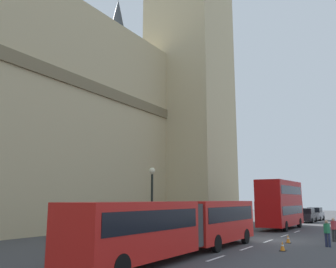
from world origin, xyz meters
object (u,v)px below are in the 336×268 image
object	(u,v)px
sedan_lead	(307,215)
traffic_cone_middle	(288,239)
double_decker_bus	(280,202)
pedestrian_near_cones	(327,232)
articulated_bus	(182,223)
sedan_trailing	(315,214)
street_lamp	(152,199)
pedestrian_by_kerb	(334,229)
traffic_cone_west	(282,246)

from	to	relation	value
sedan_lead	traffic_cone_middle	distance (m)	25.01
double_decker_bus	traffic_cone_middle	bearing A→B (deg)	-163.42
traffic_cone_middle	pedestrian_near_cones	bearing A→B (deg)	-105.48
articulated_bus	traffic_cone_middle	xyz separation A→B (m)	(8.73, -3.55, -1.46)
sedan_lead	pedestrian_near_cones	xyz separation A→B (m)	(-25.50, -6.22, -0.00)
sedan_trailing	articulated_bus	bearing A→B (deg)	179.86
street_lamp	pedestrian_by_kerb	xyz separation A→B (m)	(7.82, -10.71, -2.14)
street_lamp	traffic_cone_middle	bearing A→B (deg)	-57.26
sedan_trailing	pedestrian_near_cones	world-z (taller)	sedan_trailing
double_decker_bus	pedestrian_by_kerb	size ratio (longest dim) A/B	5.49
traffic_cone_west	street_lamp	distance (m)	9.23
sedan_trailing	traffic_cone_west	bearing A→B (deg)	-173.17
sedan_lead	traffic_cone_middle	size ratio (longest dim) A/B	7.59
sedan_lead	sedan_trailing	bearing A→B (deg)	-0.80
double_decker_bus	pedestrian_by_kerb	distance (m)	11.31
traffic_cone_middle	street_lamp	distance (m)	9.97
street_lamp	pedestrian_by_kerb	bearing A→B (deg)	-53.88
traffic_cone_west	street_lamp	size ratio (longest dim) A/B	0.11
double_decker_bus	sedan_trailing	distance (m)	18.62
sedan_trailing	street_lamp	size ratio (longest dim) A/B	0.83
sedan_trailing	pedestrian_near_cones	size ratio (longest dim) A/B	2.60
sedan_lead	articulated_bus	bearing A→B (deg)	179.98
traffic_cone_west	traffic_cone_middle	distance (m)	4.23
traffic_cone_west	street_lamp	xyz separation A→B (m)	(-1.00, 8.75, 2.77)
double_decker_bus	sedan_lead	distance (m)	12.96
sedan_trailing	pedestrian_near_cones	bearing A→B (deg)	-168.86
articulated_bus	traffic_cone_west	world-z (taller)	articulated_bus
double_decker_bus	traffic_cone_west	xyz separation A→B (m)	(-16.10, -4.24, -2.43)
traffic_cone_middle	pedestrian_near_cones	world-z (taller)	pedestrian_near_cones
traffic_cone_middle	pedestrian_near_cones	distance (m)	2.86
articulated_bus	pedestrian_near_cones	world-z (taller)	articulated_bus
pedestrian_by_kerb	traffic_cone_west	bearing A→B (deg)	163.92
articulated_bus	street_lamp	distance (m)	5.89
sedan_lead	sedan_trailing	xyz separation A→B (m)	(5.70, -0.08, 0.00)
traffic_cone_middle	street_lamp	bearing A→B (deg)	122.74
sedan_trailing	traffic_cone_west	size ratio (longest dim) A/B	7.59
articulated_bus	double_decker_bus	bearing A→B (deg)	0.01
street_lamp	pedestrian_near_cones	size ratio (longest dim) A/B	3.12
traffic_cone_west	traffic_cone_middle	size ratio (longest dim) A/B	1.00
traffic_cone_middle	sedan_trailing	bearing A→B (deg)	6.47
sedan_lead	pedestrian_near_cones	size ratio (longest dim) A/B	2.60
pedestrian_by_kerb	traffic_cone_middle	bearing A→B (deg)	134.79
pedestrian_near_cones	pedestrian_by_kerb	size ratio (longest dim) A/B	1.00
sedan_trailing	street_lamp	bearing A→B (deg)	172.64
sedan_lead	street_lamp	xyz separation A→B (m)	(-29.93, 4.52, 2.14)
sedan_lead	pedestrian_near_cones	bearing A→B (deg)	-166.29
sedan_trailing	pedestrian_near_cones	distance (m)	31.80
double_decker_bus	pedestrian_by_kerb	world-z (taller)	double_decker_bus
articulated_bus	double_decker_bus	distance (m)	20.67
double_decker_bus	street_lamp	distance (m)	17.69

